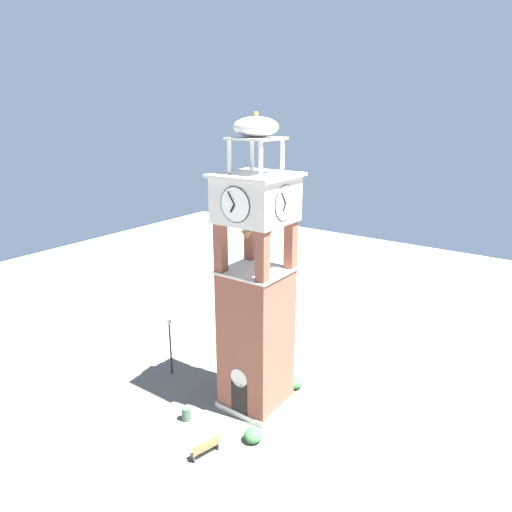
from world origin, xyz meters
name	(u,v)px	position (x,y,z in m)	size (l,w,h in m)	color
ground	(256,403)	(0.00, 0.00, 0.00)	(80.00, 80.00, 0.00)	gray
clock_tower	(256,299)	(0.00, 0.00, 6.75)	(3.85, 3.85, 16.68)	brown
park_bench	(205,447)	(0.46, -5.06, 0.48)	(0.83, 1.66, 0.95)	brown
lamp_post	(170,336)	(-6.49, -0.56, 2.72)	(0.36, 0.36, 3.93)	black
trash_bin	(186,414)	(-2.29, -3.56, 0.40)	(0.52, 0.52, 0.80)	#38513D
shrub_near_entry	(295,382)	(1.01, 2.77, 0.35)	(1.06, 1.06, 0.71)	#336638
shrub_left_of_tower	(253,435)	(1.81, -2.79, 0.37)	(0.99, 0.99, 0.74)	#336638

